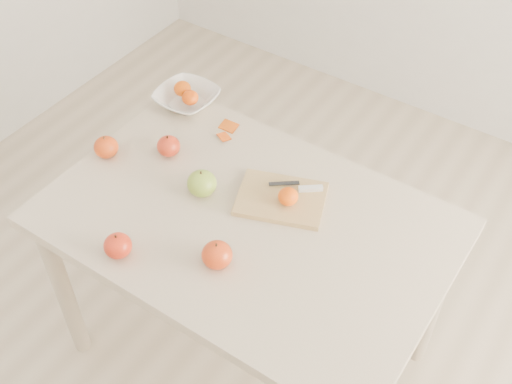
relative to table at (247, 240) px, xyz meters
The scene contains 15 objects.
ground 0.65m from the table, ahead, with size 3.50×3.50×0.00m, color #C6B293.
table is the anchor object (origin of this frame).
cutting_board 0.17m from the table, 68.46° to the left, with size 0.27×0.19×0.02m, color tan.
board_tangerine 0.20m from the table, 54.71° to the left, with size 0.06×0.06×0.05m, color #E94B08.
fruit_bowl 0.61m from the table, 145.61° to the left, with size 0.22×0.22×0.05m, color white.
bowl_tangerine_near 0.64m from the table, 146.15° to the left, with size 0.06×0.06×0.05m, color #DE5507.
bowl_tangerine_far 0.58m from the table, 145.15° to the left, with size 0.06×0.06×0.05m, color #D63B07.
orange_peel_a 0.44m from the table, 132.89° to the left, with size 0.06×0.04×0.00m, color #DC570F.
orange_peel_b 0.39m from the table, 136.33° to the left, with size 0.04×0.04×0.00m, color #EA5410.
paring_knife 0.24m from the table, 63.70° to the left, with size 0.16×0.09×0.01m.
apple_green 0.22m from the table, behind, with size 0.09×0.09×0.08m, color olive.
apple_red_d 0.56m from the table, behind, with size 0.08×0.08×0.07m, color #A21803.
apple_red_b 0.41m from the table, 165.96° to the left, with size 0.08×0.08×0.07m, color maroon.
apple_red_c 0.41m from the table, 125.19° to the right, with size 0.08×0.08×0.07m, color #9A060F.
apple_red_e 0.23m from the table, 80.89° to the right, with size 0.09×0.09×0.08m, color #A5190A.
Camera 1 is at (0.75, -1.06, 2.17)m, focal length 45.00 mm.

